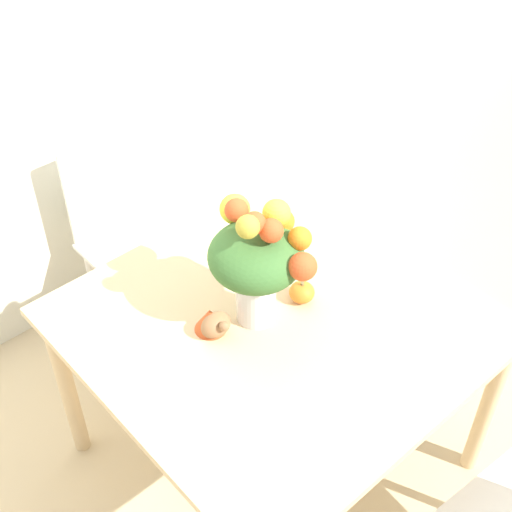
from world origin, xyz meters
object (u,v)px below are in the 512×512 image
flower_vase (258,259)px  turkey_figurine (213,322)px  dining_chair_near_window (131,236)px  pumpkin (302,292)px

flower_vase → turkey_figurine: 0.26m
turkey_figurine → dining_chair_near_window: 0.96m
pumpkin → turkey_figurine: bearing=164.4°
pumpkin → turkey_figurine: 0.32m
flower_vase → turkey_figurine: flower_vase is taller
flower_vase → pumpkin: flower_vase is taller
pumpkin → turkey_figurine: size_ratio=0.61×
flower_vase → pumpkin: (0.15, -0.04, -0.21)m
turkey_figurine → flower_vase: bearing=-15.4°
flower_vase → dining_chair_near_window: 1.06m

